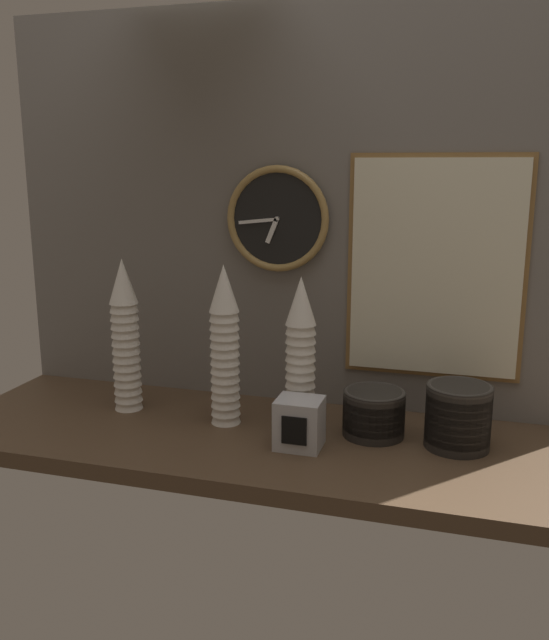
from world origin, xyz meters
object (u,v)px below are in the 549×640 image
(bowl_stack_far_right, at_px, (458,415))
(menu_board, at_px, (435,268))
(bowl_stack_right, at_px, (374,412))
(napkin_dispenser, at_px, (299,423))
(wall_clock, at_px, (278,219))
(cup_stack_center, at_px, (225,345))
(cup_stack_left, at_px, (125,335))
(cup_stack_center_right, at_px, (301,355))

(bowl_stack_far_right, bearing_deg, menu_board, 112.12)
(bowl_stack_right, xyz_separation_m, napkin_dispenser, (-0.16, -0.12, -0.00))
(napkin_dispenser, bearing_deg, wall_clock, 115.32)
(bowl_stack_far_right, bearing_deg, cup_stack_center, -179.14)
(cup_stack_left, height_order, cup_stack_center, same)
(cup_stack_left, height_order, napkin_dispenser, cup_stack_left)
(cup_stack_left, xyz_separation_m, cup_stack_center, (0.29, -0.02, 0.00))
(cup_stack_center, bearing_deg, bowl_stack_right, 3.73)
(cup_stack_left, height_order, menu_board, menu_board)
(cup_stack_center_right, distance_m, bowl_stack_right, 0.23)
(cup_stack_center, bearing_deg, cup_stack_left, 175.86)
(napkin_dispenser, bearing_deg, cup_stack_center, 156.32)
(cup_stack_left, height_order, wall_clock, wall_clock)
(cup_stack_center, xyz_separation_m, wall_clock, (0.08, 0.20, 0.30))
(cup_stack_center_right, relative_size, napkin_dispenser, 3.29)
(bowl_stack_right, bearing_deg, napkin_dispenser, -142.43)
(bowl_stack_far_right, relative_size, wall_clock, 0.54)
(cup_stack_center_right, distance_m, cup_stack_left, 0.48)
(bowl_stack_right, bearing_deg, cup_stack_left, -179.69)
(cup_stack_center_right, height_order, cup_stack_center, cup_stack_center)
(cup_stack_center_right, distance_m, menu_board, 0.41)
(bowl_stack_right, height_order, bowl_stack_far_right, bowl_stack_far_right)
(cup_stack_center, height_order, napkin_dispenser, cup_stack_center)
(cup_stack_center_right, bearing_deg, cup_stack_center, -176.87)
(bowl_stack_right, xyz_separation_m, menu_board, (0.12, 0.18, 0.33))
(menu_board, bearing_deg, napkin_dispenser, -132.22)
(bowl_stack_far_right, distance_m, napkin_dispenser, 0.37)
(cup_stack_center, xyz_separation_m, bowl_stack_far_right, (0.57, 0.01, -0.13))
(cup_stack_center_right, relative_size, bowl_stack_far_right, 2.55)
(cup_stack_center, xyz_separation_m, napkin_dispenser, (0.22, -0.10, -0.15))
(bowl_stack_right, height_order, menu_board, menu_board)
(bowl_stack_right, relative_size, napkin_dispenser, 1.29)
(menu_board, bearing_deg, wall_clock, -178.76)
(wall_clock, relative_size, menu_board, 0.49)
(cup_stack_center, bearing_deg, menu_board, 22.70)
(wall_clock, relative_size, napkin_dispenser, 2.38)
(cup_stack_center, relative_size, menu_board, 0.72)
(bowl_stack_far_right, xyz_separation_m, wall_clock, (-0.49, 0.19, 0.43))
(cup_stack_center_right, relative_size, menu_board, 0.68)
(bowl_stack_right, relative_size, menu_board, 0.27)
(wall_clock, distance_m, menu_board, 0.43)
(wall_clock, height_order, napkin_dispenser, wall_clock)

